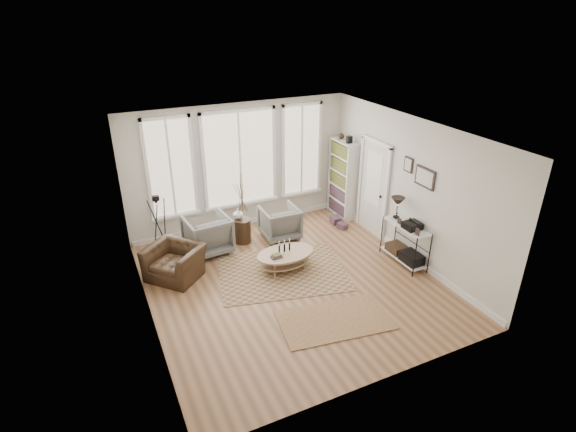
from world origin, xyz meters
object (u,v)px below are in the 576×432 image
low_shelf (405,240)px  side_table (242,212)px  coffee_table (285,256)px  accent_chair (175,262)px  armchair_right (280,222)px  armchair_left (207,234)px  bookcase (343,179)px

low_shelf → side_table: side_table is taller
low_shelf → coffee_table: size_ratio=1.08×
coffee_table → accent_chair: accent_chair is taller
armchair_right → accent_chair: armchair_right is taller
low_shelf → armchair_left: size_ratio=1.44×
coffee_table → armchair_right: size_ratio=1.49×
coffee_table → accent_chair: bearing=161.8°
low_shelf → coffee_table: low_shelf is taller
coffee_table → armchair_right: bearing=70.3°
coffee_table → armchair_left: size_ratio=1.33×
side_table → accent_chair: size_ratio=1.54×
bookcase → low_shelf: bearing=-91.3°
armchair_right → accent_chair: bearing=15.4°
low_shelf → coffee_table: (-2.30, 0.77, -0.22)m
coffee_table → armchair_right: armchair_right is taller
bookcase → low_shelf: (-0.06, -2.52, -0.44)m
armchair_right → side_table: bearing=-9.1°
bookcase → armchair_right: bearing=-166.3°
accent_chair → bookcase: bearing=61.5°
armchair_left → armchair_right: 1.64m
bookcase → side_table: bookcase is taller
armchair_left → armchair_right: (1.64, -0.06, -0.04)m
low_shelf → accent_chair: (-4.33, 1.44, -0.19)m
bookcase → coffee_table: size_ratio=1.71×
coffee_table → armchair_left: armchair_left is taller
bookcase → coffee_table: bearing=-143.4°
low_shelf → coffee_table: bearing=161.5°
bookcase → low_shelf: bookcase is taller
armchair_right → side_table: size_ratio=0.53×
low_shelf → armchair_right: (-1.84, 2.06, -0.14)m
low_shelf → armchair_right: bearing=131.8°
bookcase → accent_chair: bookcase is taller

